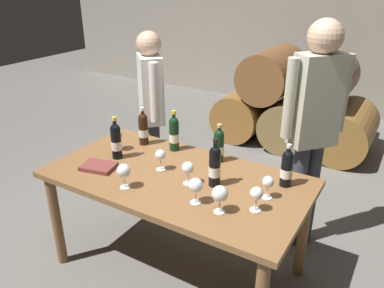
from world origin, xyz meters
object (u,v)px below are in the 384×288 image
at_px(wine_glass_5, 160,156).
at_px(sommelier_presenting, 314,119).
at_px(wine_bottle_0, 215,166).
at_px(wine_glass_7, 220,194).
at_px(wine_bottle_3, 143,129).
at_px(wine_glass_1, 117,136).
at_px(wine_glass_0, 124,171).
at_px(wine_glass_4, 268,183).
at_px(wine_bottle_1, 287,168).
at_px(wine_glass_6, 256,194).
at_px(wine_bottle_5, 219,145).
at_px(wine_bottle_4, 116,141).
at_px(wine_glass_2, 188,168).
at_px(tasting_notebook, 98,167).
at_px(wine_glass_3, 196,186).
at_px(taster_seated_left, 151,104).
at_px(wine_bottle_2, 174,133).
at_px(dining_table, 176,188).

height_order(wine_glass_5, sommelier_presenting, sommelier_presenting).
distance_m(wine_bottle_0, wine_glass_7, 0.30).
bearing_deg(wine_bottle_3, wine_glass_1, -117.86).
xyz_separation_m(wine_glass_0, wine_glass_5, (0.05, 0.31, -0.01)).
bearing_deg(wine_glass_4, wine_bottle_1, 77.53).
height_order(wine_glass_6, wine_glass_7, wine_glass_7).
height_order(wine_bottle_5, wine_glass_5, wine_bottle_5).
height_order(wine_bottle_4, wine_glass_6, wine_bottle_4).
bearing_deg(wine_bottle_5, wine_bottle_4, -152.94).
height_order(wine_bottle_3, wine_glass_2, wine_bottle_3).
relative_size(wine_glass_5, tasting_notebook, 0.67).
bearing_deg(wine_glass_0, wine_bottle_4, 137.30).
bearing_deg(wine_bottle_1, wine_glass_6, -98.15).
relative_size(wine_bottle_1, wine_glass_3, 1.75).
relative_size(wine_glass_1, wine_glass_3, 1.03).
distance_m(wine_bottle_1, wine_glass_2, 0.61).
distance_m(wine_bottle_1, wine_glass_5, 0.82).
bearing_deg(wine_glass_1, sommelier_presenting, 27.25).
relative_size(wine_glass_7, taster_seated_left, 0.11).
bearing_deg(wine_glass_1, wine_glass_4, -2.61).
bearing_deg(wine_glass_0, wine_bottle_1, 32.83).
height_order(wine_bottle_1, wine_glass_6, wine_bottle_1).
height_order(wine_glass_3, wine_glass_4, wine_glass_3).
bearing_deg(taster_seated_left, wine_glass_3, -42.89).
bearing_deg(wine_bottle_3, wine_glass_0, -62.50).
bearing_deg(tasting_notebook, taster_seated_left, 91.41).
height_order(wine_bottle_3, sommelier_presenting, sommelier_presenting).
distance_m(wine_bottle_0, wine_bottle_3, 0.81).
distance_m(wine_glass_3, tasting_notebook, 0.78).
xyz_separation_m(wine_bottle_1, wine_glass_4, (-0.04, -0.20, -0.02)).
bearing_deg(wine_glass_6, wine_bottle_0, 158.76).
height_order(wine_glass_2, wine_glass_7, wine_glass_7).
relative_size(wine_glass_3, wine_glass_7, 0.96).
distance_m(wine_bottle_2, wine_bottle_3, 0.26).
xyz_separation_m(dining_table, wine_bottle_3, (-0.49, 0.30, 0.22)).
relative_size(wine_bottle_0, wine_glass_2, 2.08).
bearing_deg(wine_bottle_1, wine_glass_4, -102.47).
relative_size(wine_glass_6, sommelier_presenting, 0.09).
relative_size(wine_bottle_1, wine_glass_2, 1.84).
relative_size(wine_bottle_1, tasting_notebook, 1.27).
xyz_separation_m(wine_bottle_1, wine_bottle_3, (-1.14, 0.05, 0.01)).
bearing_deg(wine_glass_2, wine_bottle_1, 29.42).
relative_size(dining_table, wine_glass_1, 10.39).
distance_m(wine_bottle_4, wine_glass_2, 0.63).
xyz_separation_m(wine_bottle_5, wine_glass_2, (-0.02, -0.38, -0.01)).
distance_m(wine_glass_0, wine_glass_1, 0.56).
relative_size(wine_bottle_0, wine_bottle_4, 1.02).
height_order(sommelier_presenting, taster_seated_left, sommelier_presenting).
relative_size(wine_glass_1, wine_glass_4, 1.14).
bearing_deg(wine_glass_3, wine_bottle_0, 90.85).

